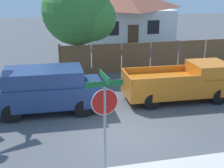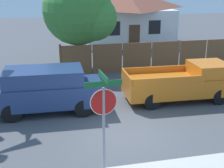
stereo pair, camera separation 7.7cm
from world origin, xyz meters
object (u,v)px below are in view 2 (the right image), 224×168
(house, at_px, (124,15))
(oak_tree, at_px, (81,12))
(stop_sign, at_px, (104,113))
(red_suv, at_px, (47,89))
(orange_pickup, at_px, (184,82))

(house, height_order, oak_tree, oak_tree)
(stop_sign, bearing_deg, red_suv, 99.58)
(orange_pickup, bearing_deg, oak_tree, 123.63)
(oak_tree, height_order, orange_pickup, oak_tree)
(oak_tree, height_order, stop_sign, oak_tree)
(red_suv, distance_m, orange_pickup, 6.25)
(orange_pickup, height_order, stop_sign, stop_sign)
(oak_tree, distance_m, orange_pickup, 7.91)
(stop_sign, bearing_deg, house, 69.96)
(oak_tree, height_order, red_suv, oak_tree)
(house, height_order, red_suv, house)
(house, bearing_deg, oak_tree, -119.91)
(house, relative_size, orange_pickup, 1.57)
(orange_pickup, relative_size, stop_sign, 1.62)
(oak_tree, bearing_deg, red_suv, -110.32)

